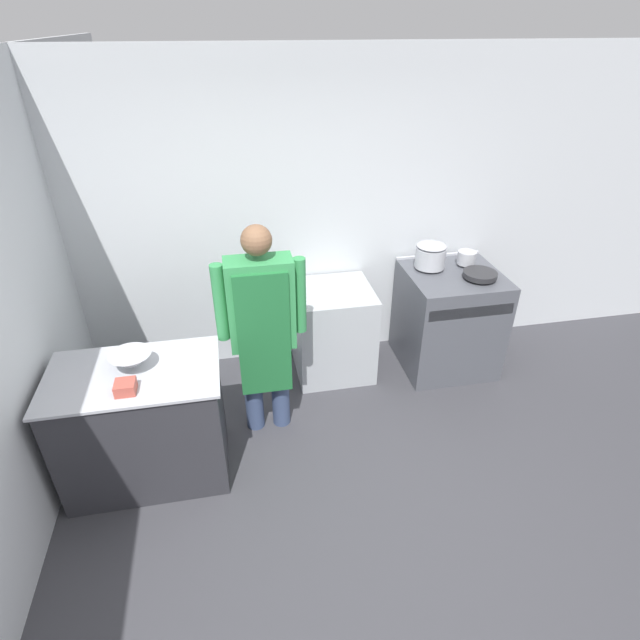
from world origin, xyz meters
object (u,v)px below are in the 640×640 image
(saute_pan, at_px, (480,274))
(sauce_pot, at_px, (466,257))
(fridge_unit, at_px, (333,331))
(plastic_tub, at_px, (125,387))
(stove, at_px, (448,319))
(person_cook, at_px, (262,323))
(stock_pot, at_px, (431,255))
(mixing_bowl, at_px, (131,361))

(saute_pan, distance_m, sauce_pot, 0.28)
(fridge_unit, relative_size, plastic_tub, 6.78)
(stove, bearing_deg, person_cook, -162.39)
(person_cook, relative_size, sauce_pot, 10.44)
(stove, distance_m, stock_pot, 0.64)
(mixing_bowl, bearing_deg, plastic_tub, -92.36)
(stove, bearing_deg, sauce_pot, 40.48)
(fridge_unit, bearing_deg, plastic_tub, -143.31)
(fridge_unit, bearing_deg, sauce_pot, 2.14)
(fridge_unit, height_order, saute_pan, saute_pan)
(fridge_unit, xyz_separation_m, plastic_tub, (-1.55, -1.15, 0.50))
(fridge_unit, height_order, plastic_tub, plastic_tub)
(fridge_unit, distance_m, saute_pan, 1.36)
(mixing_bowl, xyz_separation_m, saute_pan, (2.76, 0.68, 0.04))
(stove, height_order, plastic_tub, stove)
(stock_pot, height_order, sauce_pot, stock_pot)
(person_cook, xyz_separation_m, plastic_tub, (-0.88, -0.51, -0.05))
(mixing_bowl, distance_m, plastic_tub, 0.24)
(mixing_bowl, height_order, plastic_tub, mixing_bowl)
(person_cook, xyz_separation_m, saute_pan, (1.89, 0.41, 0.01))
(person_cook, height_order, stock_pot, person_cook)
(person_cook, xyz_separation_m, stock_pot, (1.54, 0.69, 0.10))
(stock_pot, relative_size, sauce_pot, 1.63)
(person_cook, relative_size, saute_pan, 5.96)
(sauce_pot, bearing_deg, plastic_tub, -156.56)
(person_cook, distance_m, sauce_pot, 2.01)
(stove, xyz_separation_m, plastic_tub, (-2.60, -1.06, 0.45))
(stove, height_order, sauce_pot, sauce_pot)
(person_cook, height_order, mixing_bowl, person_cook)
(person_cook, xyz_separation_m, sauce_pot, (1.89, 0.69, 0.05))
(person_cook, height_order, sauce_pot, person_cook)
(fridge_unit, height_order, person_cook, person_cook)
(mixing_bowl, distance_m, stock_pot, 2.60)
(person_cook, bearing_deg, stock_pot, 23.98)
(plastic_tub, height_order, sauce_pot, sauce_pot)
(fridge_unit, distance_m, mixing_bowl, 1.86)
(mixing_bowl, height_order, sauce_pot, sauce_pot)
(stove, height_order, saute_pan, saute_pan)
(fridge_unit, distance_m, stock_pot, 1.09)
(plastic_tub, bearing_deg, stove, 22.16)
(stove, xyz_separation_m, saute_pan, (0.16, -0.14, 0.51))
(stove, distance_m, sauce_pot, 0.58)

